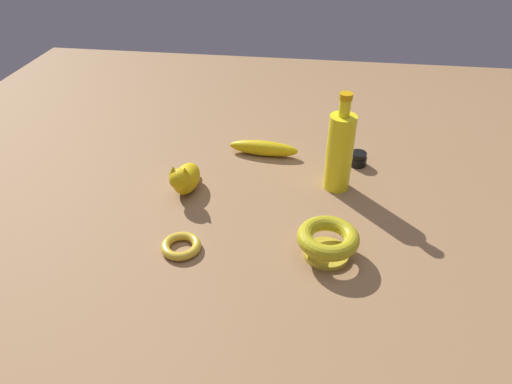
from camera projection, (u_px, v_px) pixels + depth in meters
The scene contains 7 objects.
ground at pixel (256, 207), 1.04m from camera, with size 2.00×2.00×0.00m, color #936D47.
bowl at pixel (328, 240), 0.89m from camera, with size 0.12×0.12×0.06m.
cat_figurine at pixel (185, 178), 1.07m from camera, with size 0.06×0.14×0.09m.
bottle_tall at pixel (340, 151), 1.05m from camera, with size 0.06×0.06×0.23m.
bangle at pixel (181, 246), 0.92m from camera, with size 0.08×0.08×0.02m, color gold.
banana at pixel (264, 148), 1.22m from camera, with size 0.18×0.04×0.04m, color gold.
nail_polish_jar at pixel (358, 159), 1.18m from camera, with size 0.04×0.04×0.03m.
Camera 1 is at (-0.12, 0.82, 0.62)m, focal length 32.81 mm.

